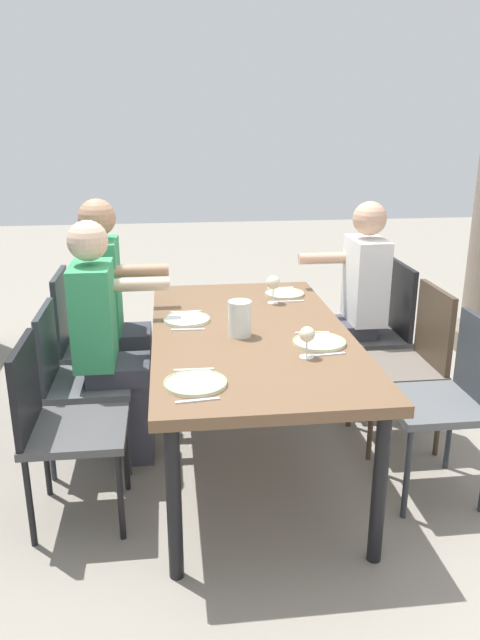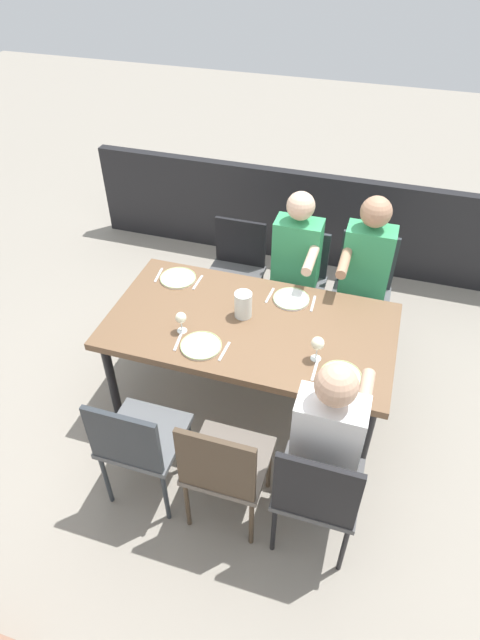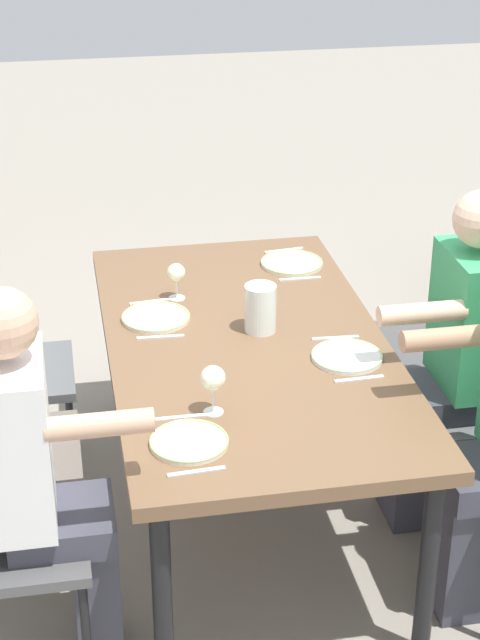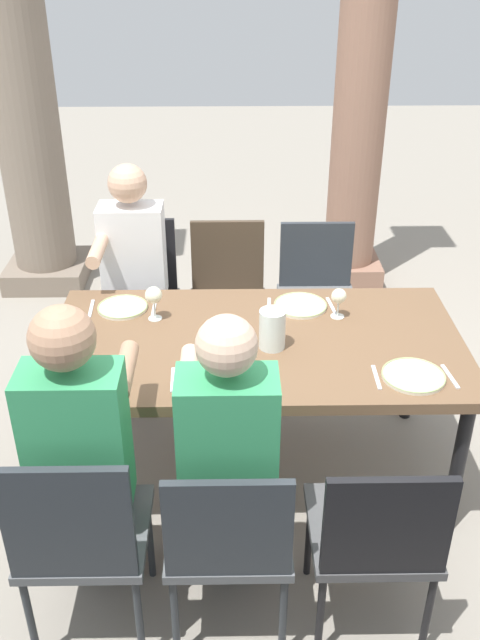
{
  "view_description": "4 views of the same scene",
  "coord_description": "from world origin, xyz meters",
  "px_view_note": "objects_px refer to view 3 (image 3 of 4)",
  "views": [
    {
      "loc": [
        2.88,
        -0.4,
        1.76
      ],
      "look_at": [
        0.1,
        -0.07,
        0.84
      ],
      "focal_mm": 34.26,
      "sensor_mm": 36.0,
      "label": 1
    },
    {
      "loc": [
        -0.69,
        2.44,
        2.93
      ],
      "look_at": [
        0.04,
        0.09,
        0.83
      ],
      "focal_mm": 29.37,
      "sensor_mm": 36.0,
      "label": 2
    },
    {
      "loc": [
        -3.25,
        0.62,
        2.48
      ],
      "look_at": [
        -0.02,
        0.03,
        0.84
      ],
      "focal_mm": 59.02,
      "sensor_mm": 36.0,
      "label": 3
    },
    {
      "loc": [
        -0.11,
        -2.63,
        2.33
      ],
      "look_at": [
        -0.07,
        0.04,
        0.82
      ],
      "focal_mm": 39.01,
      "sensor_mm": 36.0,
      "label": 4
    }
  ],
  "objects_px": {
    "plate_0": "(189,442)",
    "water_pitcher": "(260,311)",
    "diner_woman_green": "(41,475)",
    "wine_glass_2": "(176,274)",
    "chair_east_south": "(445,331)",
    "plate_1": "(347,356)",
    "diner_guest_third": "(451,352)",
    "dining_table": "(247,356)",
    "plate_3": "(292,263)",
    "plate_2": "(156,317)",
    "wine_glass_0": "(213,379)"
  },
  "relations": [
    {
      "from": "diner_woman_green",
      "to": "diner_guest_third",
      "type": "xyz_separation_m",
      "value": [
        0.51,
        -1.46,
        -0.0
      ]
    },
    {
      "from": "diner_woman_green",
      "to": "wine_glass_0",
      "type": "relative_size",
      "value": 7.9
    },
    {
      "from": "chair_east_south",
      "to": "plate_1",
      "type": "bearing_deg",
      "value": 134.34
    },
    {
      "from": "plate_0",
      "to": "plate_1",
      "type": "bearing_deg",
      "value": -54.67
    },
    {
      "from": "dining_table",
      "to": "diner_woman_green",
      "type": "height_order",
      "value": "diner_woman_green"
    },
    {
      "from": "diner_guest_third",
      "to": "plate_3",
      "type": "bearing_deg",
      "value": 28.64
    },
    {
      "from": "dining_table",
      "to": "chair_east_south",
      "type": "height_order",
      "value": "chair_east_south"
    },
    {
      "from": "water_pitcher",
      "to": "plate_0",
      "type": "bearing_deg",
      "value": 152.8
    },
    {
      "from": "plate_1",
      "to": "diner_guest_third",
      "type": "bearing_deg",
      "value": -80.55
    },
    {
      "from": "dining_table",
      "to": "diner_woman_green",
      "type": "bearing_deg",
      "value": 130.83
    },
    {
      "from": "diner_woman_green",
      "to": "diner_guest_third",
      "type": "relative_size",
      "value": 1.0
    },
    {
      "from": "plate_0",
      "to": "water_pitcher",
      "type": "xyz_separation_m",
      "value": [
        0.69,
        -0.36,
        0.07
      ]
    },
    {
      "from": "dining_table",
      "to": "wine_glass_0",
      "type": "distance_m",
      "value": 0.53
    },
    {
      "from": "wine_glass_2",
      "to": "water_pitcher",
      "type": "xyz_separation_m",
      "value": [
        -0.32,
        -0.26,
        -0.03
      ]
    },
    {
      "from": "wine_glass_0",
      "to": "diner_woman_green",
      "type": "bearing_deg",
      "value": 107.66
    },
    {
      "from": "chair_east_south",
      "to": "dining_table",
      "type": "bearing_deg",
      "value": 112.99
    },
    {
      "from": "dining_table",
      "to": "plate_2",
      "type": "relative_size",
      "value": 7.21
    },
    {
      "from": "diner_guest_third",
      "to": "plate_2",
      "type": "height_order",
      "value": "diner_guest_third"
    },
    {
      "from": "diner_guest_third",
      "to": "plate_1",
      "type": "xyz_separation_m",
      "value": [
        -0.07,
        0.41,
        0.06
      ]
    },
    {
      "from": "plate_0",
      "to": "water_pitcher",
      "type": "height_order",
      "value": "water_pitcher"
    },
    {
      "from": "plate_0",
      "to": "wine_glass_0",
      "type": "bearing_deg",
      "value": -31.31
    },
    {
      "from": "diner_woman_green",
      "to": "wine_glass_2",
      "type": "relative_size",
      "value": 8.95
    },
    {
      "from": "plate_1",
      "to": "plate_3",
      "type": "bearing_deg",
      "value": 0.34
    },
    {
      "from": "diner_woman_green",
      "to": "plate_0",
      "type": "relative_size",
      "value": 5.44
    },
    {
      "from": "diner_woman_green",
      "to": "wine_glass_2",
      "type": "height_order",
      "value": "diner_woman_green"
    },
    {
      "from": "diner_guest_third",
      "to": "plate_0",
      "type": "bearing_deg",
      "value": 116.16
    },
    {
      "from": "plate_1",
      "to": "water_pitcher",
      "type": "xyz_separation_m",
      "value": [
        0.26,
        0.25,
        0.07
      ]
    },
    {
      "from": "diner_guest_third",
      "to": "plate_3",
      "type": "height_order",
      "value": "diner_guest_third"
    },
    {
      "from": "plate_0",
      "to": "water_pitcher",
      "type": "relative_size",
      "value": 1.35
    },
    {
      "from": "wine_glass_0",
      "to": "plate_2",
      "type": "relative_size",
      "value": 0.65
    },
    {
      "from": "chair_east_south",
      "to": "wine_glass_0",
      "type": "xyz_separation_m",
      "value": [
        -0.85,
        1.1,
        0.36
      ]
    },
    {
      "from": "chair_east_south",
      "to": "plate_3",
      "type": "distance_m",
      "value": 0.69
    },
    {
      "from": "plate_0",
      "to": "wine_glass_2",
      "type": "distance_m",
      "value": 1.03
    },
    {
      "from": "dining_table",
      "to": "plate_3",
      "type": "xyz_separation_m",
      "value": [
        0.63,
        -0.31,
        0.07
      ]
    },
    {
      "from": "wine_glass_0",
      "to": "wine_glass_2",
      "type": "xyz_separation_m",
      "value": [
        0.85,
        0.01,
        -0.02
      ]
    },
    {
      "from": "dining_table",
      "to": "diner_guest_third",
      "type": "xyz_separation_m",
      "value": [
        -0.13,
        -0.72,
        0.01
      ]
    },
    {
      "from": "diner_woman_green",
      "to": "water_pitcher",
      "type": "height_order",
      "value": "diner_woman_green"
    },
    {
      "from": "dining_table",
      "to": "chair_east_south",
      "type": "relative_size",
      "value": 2.13
    },
    {
      "from": "plate_3",
      "to": "water_pitcher",
      "type": "height_order",
      "value": "water_pitcher"
    },
    {
      "from": "diner_woman_green",
      "to": "plate_3",
      "type": "distance_m",
      "value": 1.64
    },
    {
      "from": "plate_2",
      "to": "plate_3",
      "type": "height_order",
      "value": "same"
    },
    {
      "from": "chair_east_south",
      "to": "water_pitcher",
      "type": "bearing_deg",
      "value": 110.63
    },
    {
      "from": "plate_1",
      "to": "chair_east_south",
      "type": "bearing_deg",
      "value": -45.66
    },
    {
      "from": "dining_table",
      "to": "plate_1",
      "type": "height_order",
      "value": "plate_1"
    },
    {
      "from": "plate_0",
      "to": "wine_glass_2",
      "type": "xyz_separation_m",
      "value": [
        1.02,
        -0.09,
        0.1
      ]
    },
    {
      "from": "wine_glass_0",
      "to": "water_pitcher",
      "type": "distance_m",
      "value": 0.59
    },
    {
      "from": "wine_glass_0",
      "to": "dining_table",
      "type": "bearing_deg",
      "value": -22.75
    },
    {
      "from": "dining_table",
      "to": "plate_2",
      "type": "distance_m",
      "value": 0.38
    },
    {
      "from": "wine_glass_0",
      "to": "water_pitcher",
      "type": "relative_size",
      "value": 0.93
    },
    {
      "from": "wine_glass_0",
      "to": "plate_1",
      "type": "relative_size",
      "value": 0.67
    }
  ]
}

